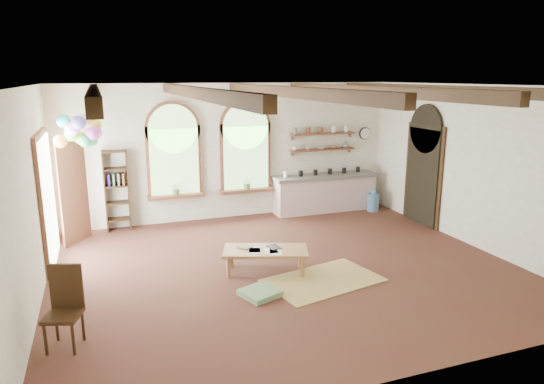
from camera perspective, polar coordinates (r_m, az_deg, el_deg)
name	(u,v)px	position (r m, az deg, el deg)	size (l,w,h in m)	color
floor	(286,268)	(8.81, 1.63, -8.89)	(8.00, 8.00, 0.00)	#4D2D1F
ceiling_beams	(287,92)	(8.15, 1.77, 11.70)	(6.20, 6.80, 0.18)	#392212
window_left	(174,154)	(11.25, -11.46, 4.42)	(1.30, 0.28, 2.20)	brown
window_right	(246,150)	(11.61, -3.11, 4.95)	(1.30, 0.28, 2.20)	brown
left_doorway	(47,201)	(9.68, -24.91, -0.94)	(0.10, 1.90, 2.50)	brown
right_doorway	(422,177)	(11.65, 17.28, 1.72)	(0.10, 1.30, 2.40)	black
kitchen_counter	(324,193)	(12.35, 6.18, -0.07)	(2.68, 0.62, 0.94)	beige
wall_shelf_lower	(322,150)	(12.30, 5.94, 4.99)	(1.70, 0.24, 0.04)	brown
wall_shelf_upper	(323,134)	(12.25, 5.99, 6.84)	(1.70, 0.24, 0.04)	brown
wall_clock	(365,133)	(12.90, 10.90, 6.78)	(0.32, 0.32, 0.04)	black
bookshelf	(117,191)	(11.18, -17.80, 0.16)	(0.53, 0.32, 1.80)	#392212
coffee_table	(266,252)	(8.50, -0.76, -7.07)	(1.60, 1.12, 0.42)	#A67B4C
side_chair	(65,325)	(6.85, -23.20, -14.14)	(0.53, 0.53, 1.05)	#392212
floor_mat	(323,280)	(8.32, 6.03, -10.29)	(1.89, 1.17, 0.02)	tan
floor_cushion	(260,293)	(7.74, -1.45, -11.80)	(0.52, 0.52, 0.09)	#709768
water_jug_a	(352,199)	(12.77, 9.39, -0.82)	(0.28, 0.28, 0.55)	#507BAC
water_jug_b	(373,201)	(12.58, 11.80, -1.09)	(0.30, 0.30, 0.58)	#507BAC
balloon_cluster	(80,131)	(9.94, -21.69, 6.65)	(0.88, 0.94, 1.16)	white
table_book	(241,248)	(8.52, -3.64, -6.63)	(0.18, 0.26, 0.02)	olive
tablet	(274,247)	(8.57, 0.24, -6.51)	(0.19, 0.28, 0.01)	black
potted_plant_left	(176,188)	(11.30, -11.19, 0.43)	(0.27, 0.23, 0.30)	#598C4C
potted_plant_right	(247,183)	(11.66, -2.92, 1.07)	(0.27, 0.23, 0.30)	#598C4C
shelf_cup_a	(295,148)	(11.99, 2.70, 5.16)	(0.12, 0.10, 0.10)	white
shelf_cup_b	(308,148)	(12.13, 4.24, 5.22)	(0.10, 0.10, 0.09)	beige
shelf_bowl_a	(321,148)	(12.27, 5.74, 5.19)	(0.22, 0.22, 0.05)	beige
shelf_bowl_b	(333,147)	(12.43, 7.20, 5.28)	(0.20, 0.20, 0.06)	#8C664C
shelf_vase	(345,144)	(12.58, 8.64, 5.63)	(0.18, 0.18, 0.19)	slate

